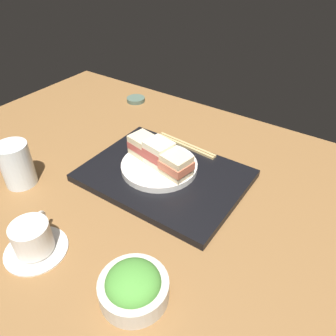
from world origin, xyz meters
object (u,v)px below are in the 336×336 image
small_sauce_dish (136,99)px  sandwich_middle (159,153)px  sandwich_plate (159,166)px  chopsticks_pair (186,145)px  sandwich_far (143,145)px  coffee_cup (33,239)px  salad_bowl (134,286)px  sandwich_near (176,165)px  drinking_glass (17,165)px

small_sauce_dish → sandwich_middle: bearing=136.9°
sandwich_plate → chopsticks_pair: size_ratio=1.02×
sandwich_far → coffee_cup: sandwich_far is taller
chopsticks_pair → coffee_cup: bearing=82.5°
sandwich_middle → small_sauce_dish: (32.07, -30.06, -5.97)cm
sandwich_middle → sandwich_far: (5.90, -1.23, -0.53)cm
sandwich_middle → chopsticks_pair: 13.39cm
coffee_cup → salad_bowl: bearing=-171.8°
sandwich_plate → sandwich_near: 7.00cm
coffee_cup → drinking_glass: size_ratio=1.11×
sandwich_middle → sandwich_far: 6.05cm
sandwich_middle → sandwich_far: size_ratio=1.00×
sandwich_plate → sandwich_near: sandwich_near is taller
sandwich_plate → salad_bowl: size_ratio=1.58×
sandwich_far → salad_bowl: (-22.32, 31.62, -3.30)cm
salad_bowl → drinking_glass: size_ratio=1.10×
sandwich_far → salad_bowl: size_ratio=0.60×
drinking_glass → coffee_cup: bearing=150.5°
coffee_cup → sandwich_middle: bearing=-100.0°
sandwich_far → coffee_cup: bearing=89.9°
coffee_cup → drinking_glass: 23.65cm
sandwich_near → drinking_glass: drinking_glass is taller
sandwich_far → coffee_cup: (0.04, 34.85, -3.01)cm
sandwich_middle → small_sauce_dish: bearing=-43.1°
sandwich_near → sandwich_middle: 6.04cm
sandwich_near → sandwich_middle: size_ratio=1.04×
coffee_cup → small_sauce_dish: bearing=-67.7°
sandwich_far → small_sauce_dish: 39.32cm
salad_bowl → coffee_cup: (22.35, 3.24, 0.29)cm
drinking_glass → small_sauce_dish: size_ratio=1.71×
coffee_cup → small_sauce_dish: (26.14, -63.68, -2.43)cm
drinking_glass → small_sauce_dish: drinking_glass is taller
sandwich_plate → small_sauce_dish: (32.07, -30.06, -1.99)cm
salad_bowl → small_sauce_dish: (48.49, -60.44, -2.14)cm
sandwich_plate → coffee_cup: 34.14cm
chopsticks_pair → small_sauce_dish: bearing=-28.4°
sandwich_plate → sandwich_far: bearing=-11.8°
sandwich_plate → sandwich_middle: (0.00, 0.00, 3.98)cm
chopsticks_pair → small_sauce_dish: 36.66cm
chopsticks_pair → drinking_glass: size_ratio=1.70×
sandwich_near → drinking_glass: size_ratio=0.69×
chopsticks_pair → salad_bowl: bearing=110.7°
sandwich_plate → coffee_cup: (5.93, 33.62, 0.44)cm
coffee_cup → small_sauce_dish: coffee_cup is taller
sandwich_middle → small_sauce_dish: 44.36cm
drinking_glass → chopsticks_pair: bearing=-127.4°
sandwich_near → chopsticks_pair: sandwich_near is taller
sandwich_plate → sandwich_near: size_ratio=2.52×
sandwich_near → drinking_glass: (32.31, 20.81, -0.69)cm
sandwich_middle → drinking_glass: (26.41, 22.04, -1.11)cm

